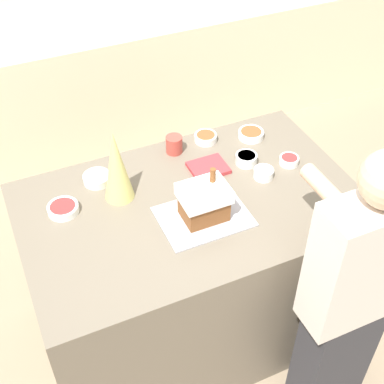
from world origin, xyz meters
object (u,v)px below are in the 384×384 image
Objects in this scene: candy_bowl_near_tray_left at (97,178)px; mug at (174,144)px; cookbook at (208,168)px; person at (349,301)px; candy_bowl_near_tray_right at (289,160)px; candy_bowl_beside_tree at (206,137)px; decorative_tree at (116,166)px; baking_tray at (204,217)px; candy_bowl_front_corner at (246,159)px; gingerbread_house at (204,201)px; candy_bowl_center_rear at (264,173)px; candy_bowl_far_right at (251,134)px; candy_bowl_far_left at (63,209)px.

mug is at bearing 8.82° from candy_bowl_near_tray_left.
person is (0.22, -0.85, -0.13)m from cookbook.
candy_bowl_beside_tree is at bearing 131.19° from candy_bowl_near_tray_right.
person is (0.67, -0.84, -0.30)m from decorative_tree.
baking_tray is 3.66× the size of candy_bowl_front_corner.
gingerbread_house is 0.56m from candy_bowl_beside_tree.
candy_bowl_near_tray_left reaches higher than candy_bowl_near_tray_right.
candy_bowl_center_rear is 0.47m from mug.
candy_bowl_front_corner is 0.36m from mug.
candy_bowl_far_right is (0.12, 0.18, -0.01)m from candy_bowl_front_corner.
decorative_tree reaches higher than mug.
candy_bowl_near_tray_right is 0.76m from person.
candy_bowl_near_tray_left is at bearing -171.18° from mug.
candy_bowl_far_right is 0.34m from cookbook.
baking_tray is 3.37× the size of candy_bowl_beside_tree.
candy_bowl_far_left is at bearing -161.96° from mug.
decorative_tree is 1.97× the size of cookbook.
candy_bowl_center_rear reaches higher than candy_bowl_beside_tree.
candy_bowl_near_tray_right is 1.06× the size of mug.
candy_bowl_far_right is at bearing 84.93° from person.
person is at bearing -55.65° from baking_tray.
person is at bearing -73.01° from mug.
candy_bowl_beside_tree is at bearing 15.28° from candy_bowl_far_left.
person is (-0.09, -0.99, -0.14)m from candy_bowl_far_right.
candy_bowl_near_tray_left is 1.12× the size of candy_bowl_beside_tree.
candy_bowl_near_tray_right is (0.19, -0.09, -0.01)m from candy_bowl_front_corner.
gingerbread_house is 0.15× the size of person.
candy_bowl_front_corner is 1.12× the size of candy_bowl_center_rear.
candy_bowl_far_left is (-1.08, 0.12, -0.00)m from candy_bowl_near_tray_right.
baking_tray is at bearing -27.40° from candy_bowl_far_left.
candy_bowl_far_left reaches higher than baking_tray.
decorative_tree is 3.71× the size of candy_bowl_center_rear.
gingerbread_house is at bearing 26.46° from baking_tray.
decorative_tree is at bearing 135.75° from baking_tray.
candy_bowl_beside_tree is 0.18m from mug.
mug is (0.35, 0.20, -0.13)m from decorative_tree.
gingerbread_house reaches higher than candy_bowl_far_left.
decorative_tree is 0.30m from candy_bowl_far_left.
candy_bowl_center_rear is 0.69× the size of candy_bowl_far_left.
candy_bowl_far_right is 0.96× the size of candy_bowl_far_left.
candy_bowl_far_right is (0.47, 0.43, 0.02)m from baking_tray.
gingerbread_house reaches higher than candy_bowl_far_right.
candy_bowl_far_left is (-0.55, 0.28, -0.07)m from gingerbread_house.
candy_bowl_far_right is 1.03m from candy_bowl_far_left.
gingerbread_house reaches higher than candy_bowl_beside_tree.
person reaches higher than baking_tray.
candy_bowl_front_corner is at bearing -13.04° from candy_bowl_near_tray_left.
gingerbread_house is 2.43× the size of candy_bowl_center_rear.
candy_bowl_far_right is at bearing 103.66° from candy_bowl_near_tray_right.
candy_bowl_near_tray_right is at bearing -76.34° from candy_bowl_far_right.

